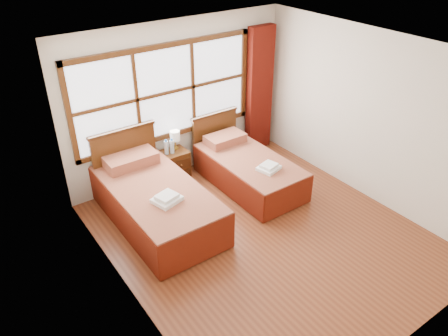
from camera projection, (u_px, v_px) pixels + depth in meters
floor at (263, 234)px, 6.23m from camera, size 4.50×4.50×0.00m
ceiling at (274, 53)px, 4.90m from camera, size 4.50×4.50×0.00m
wall_back at (179, 100)px, 7.14m from camera, size 4.00×0.00×4.00m
wall_left at (122, 208)px, 4.57m from camera, size 0.00×4.50×4.50m
wall_right at (369, 117)px, 6.56m from camera, size 0.00×4.50×4.50m
window at (166, 93)px, 6.89m from camera, size 3.16×0.06×1.56m
curtain at (259, 90)px, 7.90m from camera, size 0.50×0.16×2.30m
bed_left at (155, 200)px, 6.35m from camera, size 1.15×2.24×1.13m
bed_right at (247, 168)px, 7.23m from camera, size 0.99×2.01×0.96m
nightstand at (176, 166)px, 7.35m from camera, size 0.41×0.41×0.55m
towels_left at (167, 198)px, 5.86m from camera, size 0.42×0.39×0.10m
towels_right at (269, 167)px, 6.75m from camera, size 0.38×0.35×0.10m
lamp at (175, 136)px, 7.19m from camera, size 0.17×0.17×0.32m
bottle_near at (166, 147)px, 7.08m from camera, size 0.07×0.07×0.26m
bottle_far at (172, 146)px, 7.11m from camera, size 0.07×0.07×0.26m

